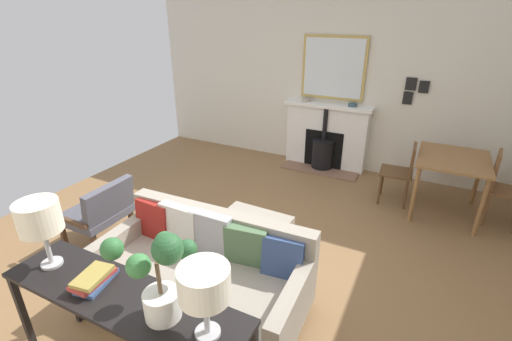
{
  "coord_description": "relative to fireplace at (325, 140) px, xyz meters",
  "views": [
    {
      "loc": [
        2.61,
        1.65,
        2.39
      ],
      "look_at": [
        -0.7,
        -0.03,
        0.72
      ],
      "focal_mm": 25.22,
      "sensor_mm": 36.0,
      "label": 1
    }
  ],
  "objects": [
    {
      "name": "book_stack",
      "position": [
        4.27,
        -0.25,
        0.36
      ],
      "size": [
        0.3,
        0.2,
        0.08
      ],
      "color": "#38517F",
      "rests_on": "console_table"
    },
    {
      "name": "table_lamp_near_end",
      "position": [
        4.26,
        -0.66,
        0.69
      ],
      "size": [
        0.27,
        0.27,
        0.49
      ],
      "color": "#B2B2B7",
      "rests_on": "console_table"
    },
    {
      "name": "photo_gallery_row",
      "position": [
        -0.13,
        1.17,
        0.89
      ],
      "size": [
        0.02,
        0.31,
        0.38
      ],
      "color": "black"
    },
    {
      "name": "console_table",
      "position": [
        4.26,
        -0.03,
        0.23
      ],
      "size": [
        0.44,
        1.7,
        0.79
      ],
      "color": "black",
      "rests_on": "ground"
    },
    {
      "name": "wall_left",
      "position": [
        -0.2,
        -0.17,
        0.95
      ],
      "size": [
        0.12,
        5.9,
        2.83
      ],
      "primitive_type": "cube",
      "color": "beige",
      "rests_on": "ground"
    },
    {
      "name": "dining_chair_by_back_wall",
      "position": [
        0.73,
        2.34,
        0.05
      ],
      "size": [
        0.44,
        0.44,
        0.89
      ],
      "color": "brown",
      "rests_on": "ground"
    },
    {
      "name": "dining_chair_near_fireplace",
      "position": [
        0.74,
        1.26,
        0.02
      ],
      "size": [
        0.42,
        0.42,
        0.83
      ],
      "color": "brown",
      "rests_on": "ground"
    },
    {
      "name": "ottoman",
      "position": [
        2.58,
        0.01,
        -0.23
      ],
      "size": [
        0.56,
        0.74,
        0.39
      ],
      "color": "#B2B2B7",
      "rests_on": "ground"
    },
    {
      "name": "mantel_bowl_far",
      "position": [
        -0.02,
        0.37,
        0.61
      ],
      "size": [
        0.13,
        0.13,
        0.04
      ],
      "color": "#334C56",
      "rests_on": "fireplace"
    },
    {
      "name": "ground_plane",
      "position": [
        2.79,
        -0.17,
        -0.47
      ],
      "size": [
        5.98,
        5.9,
        0.01
      ],
      "primitive_type": "cube",
      "color": "olive"
    },
    {
      "name": "table_lamp_far_end",
      "position": [
        4.26,
        0.61,
        0.65
      ],
      "size": [
        0.27,
        0.27,
        0.44
      ],
      "color": "#B2B2B7",
      "rests_on": "console_table"
    },
    {
      "name": "potted_plant",
      "position": [
        4.28,
        0.33,
        0.63
      ],
      "size": [
        0.4,
        0.47,
        0.63
      ],
      "color": "silver",
      "rests_on": "console_table"
    },
    {
      "name": "mirror_over_mantel",
      "position": [
        -0.11,
        -0.0,
        1.11
      ],
      "size": [
        0.04,
        0.98,
        0.94
      ],
      "color": "tan"
    },
    {
      "name": "fireplace",
      "position": [
        0.0,
        0.0,
        0.0
      ],
      "size": [
        0.54,
        1.36,
        1.05
      ],
      "color": "brown",
      "rests_on": "ground"
    },
    {
      "name": "dining_table",
      "position": [
        0.74,
        1.8,
        0.18
      ],
      "size": [
        0.94,
        0.8,
        0.75
      ],
      "color": "olive",
      "rests_on": "ground"
    },
    {
      "name": "mantel_bowl_near",
      "position": [
        -0.02,
        -0.37,
        0.61
      ],
      "size": [
        0.14,
        0.14,
        0.05
      ],
      "color": "#9E9384",
      "rests_on": "fireplace"
    },
    {
      "name": "armchair_accent",
      "position": [
        3.21,
        -1.48,
        -0.02
      ],
      "size": [
        0.68,
        0.59,
        0.78
      ],
      "color": "#4C3321",
      "rests_on": "ground"
    },
    {
      "name": "sofa",
      "position": [
        3.43,
        -0.03,
        -0.13
      ],
      "size": [
        0.99,
        1.83,
        0.79
      ],
      "color": "#B2B2B7",
      "rests_on": "ground"
    }
  ]
}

